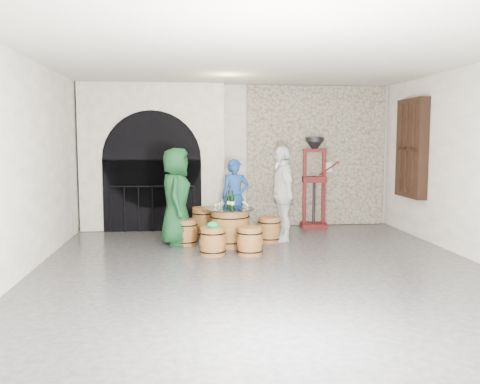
{
  "coord_description": "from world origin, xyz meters",
  "views": [
    {
      "loc": [
        -1.12,
        -7.52,
        1.97
      ],
      "look_at": [
        -0.22,
        1.38,
        1.05
      ],
      "focal_mm": 38.0,
      "sensor_mm": 36.0,
      "label": 1
    }
  ],
  "objects": [
    {
      "name": "ground",
      "position": [
        0.0,
        0.0,
        0.0
      ],
      "size": [
        8.0,
        8.0,
        0.0
      ],
      "primitive_type": "plane",
      "color": "#2A2A2D",
      "rests_on": "ground"
    },
    {
      "name": "barrel_stool_left",
      "position": [
        -1.19,
        1.94,
        0.24
      ],
      "size": [
        0.46,
        0.46,
        0.48
      ],
      "color": "brown",
      "rests_on": "ground"
    },
    {
      "name": "side_barrel",
      "position": [
        -0.85,
        2.67,
        0.3
      ],
      "size": [
        0.46,
        0.46,
        0.61
      ],
      "rotation": [
        0.0,
        0.0,
        0.24
      ],
      "color": "brown",
      "rests_on": "ground"
    },
    {
      "name": "tasting_glass_c",
      "position": [
        -0.51,
        2.05,
        0.75
      ],
      "size": [
        0.05,
        0.05,
        0.1
      ],
      "primitive_type": null,
      "color": "#A45F1F",
      "rests_on": "barrel_table"
    },
    {
      "name": "person_green",
      "position": [
        -1.36,
        1.97,
        0.91
      ],
      "size": [
        0.63,
        0.92,
        1.82
      ],
      "primitive_type": "imported",
      "rotation": [
        0.0,
        0.0,
        1.52
      ],
      "color": "#103A1C",
      "rests_on": "ground"
    },
    {
      "name": "person_white",
      "position": [
        0.69,
        2.18,
        0.93
      ],
      "size": [
        0.54,
        1.12,
        1.86
      ],
      "primitive_type": "imported",
      "rotation": [
        0.0,
        0.0,
        -1.49
      ],
      "color": "silver",
      "rests_on": "ground"
    },
    {
      "name": "tasting_glass_b",
      "position": [
        -0.07,
        1.89,
        0.75
      ],
      "size": [
        0.05,
        0.05,
        0.1
      ],
      "primitive_type": null,
      "color": "#A45F1F",
      "rests_on": "barrel_table"
    },
    {
      "name": "barrel_stool_right",
      "position": [
        0.42,
        2.09,
        0.24
      ],
      "size": [
        0.46,
        0.46,
        0.48
      ],
      "color": "brown",
      "rests_on": "ground"
    },
    {
      "name": "wall_left",
      "position": [
        -3.5,
        0.0,
        1.6
      ],
      "size": [
        0.0,
        8.0,
        8.0
      ],
      "primitive_type": "plane",
      "rotation": [
        1.57,
        0.0,
        1.57
      ],
      "color": "silver",
      "rests_on": "ground"
    },
    {
      "name": "wall_front",
      "position": [
        0.0,
        -4.0,
        1.6
      ],
      "size": [
        8.0,
        0.0,
        8.0
      ],
      "primitive_type": "plane",
      "rotation": [
        -1.57,
        0.0,
        0.0
      ],
      "color": "silver",
      "rests_on": "ground"
    },
    {
      "name": "stone_facing_panel",
      "position": [
        1.8,
        3.94,
        1.6
      ],
      "size": [
        3.2,
        0.12,
        3.18
      ],
      "primitive_type": "cube",
      "color": "#A19980",
      "rests_on": "ground"
    },
    {
      "name": "tasting_glass_e",
      "position": [
        -0.05,
        1.67,
        0.75
      ],
      "size": [
        0.05,
        0.05,
        0.1
      ],
      "primitive_type": null,
      "color": "#A45F1F",
      "rests_on": "barrel_table"
    },
    {
      "name": "tasting_glass_a",
      "position": [
        -0.64,
        1.66,
        0.75
      ],
      "size": [
        0.05,
        0.05,
        0.1
      ],
      "primitive_type": null,
      "color": "#A45F1F",
      "rests_on": "barrel_table"
    },
    {
      "name": "ceiling",
      "position": [
        0.0,
        0.0,
        3.2
      ],
      "size": [
        8.0,
        8.0,
        0.0
      ],
      "primitive_type": "plane",
      "rotation": [
        3.14,
        0.0,
        0.0
      ],
      "color": "beige",
      "rests_on": "wall_back"
    },
    {
      "name": "tasting_glass_d",
      "position": [
        -0.08,
        2.08,
        0.75
      ],
      "size": [
        0.05,
        0.05,
        0.1
      ],
      "primitive_type": null,
      "color": "#A45F1F",
      "rests_on": "barrel_table"
    },
    {
      "name": "barrel_stool_far",
      "position": [
        -0.21,
        2.62,
        0.24
      ],
      "size": [
        0.46,
        0.46,
        0.48
      ],
      "color": "brown",
      "rests_on": "ground"
    },
    {
      "name": "control_box",
      "position": [
        2.05,
        3.86,
        1.35
      ],
      "size": [
        0.18,
        0.1,
        0.22
      ],
      "primitive_type": "cube",
      "color": "silver",
      "rests_on": "wall_back"
    },
    {
      "name": "green_cap",
      "position": [
        -0.72,
        1.04,
        0.52
      ],
      "size": [
        0.24,
        0.19,
        0.11
      ],
      "color": "#0D9348",
      "rests_on": "barrel_stool_near_left"
    },
    {
      "name": "barrel_stool_near_left",
      "position": [
        -0.72,
        1.04,
        0.24
      ],
      "size": [
        0.46,
        0.46,
        0.48
      ],
      "color": "brown",
      "rests_on": "ground"
    },
    {
      "name": "tasting_glass_f",
      "position": [
        -0.56,
        1.81,
        0.75
      ],
      "size": [
        0.05,
        0.05,
        0.1
      ],
      "primitive_type": null,
      "color": "#A45F1F",
      "rests_on": "barrel_table"
    },
    {
      "name": "corking_press",
      "position": [
        1.67,
        3.54,
        1.18
      ],
      "size": [
        0.84,
        0.49,
        2.03
      ],
      "rotation": [
        0.0,
        0.0,
        -0.07
      ],
      "color": "#4F0F0D",
      "rests_on": "ground"
    },
    {
      "name": "wine_bottle_left",
      "position": [
        -0.38,
        1.88,
        0.83
      ],
      "size": [
        0.08,
        0.08,
        0.32
      ],
      "color": "black",
      "rests_on": "barrel_table"
    },
    {
      "name": "wine_bottle_right",
      "position": [
        -0.31,
        1.86,
        0.83
      ],
      "size": [
        0.08,
        0.08,
        0.32
      ],
      "color": "black",
      "rests_on": "barrel_table"
    },
    {
      "name": "wine_bottle_center",
      "position": [
        -0.33,
        1.76,
        0.83
      ],
      "size": [
        0.08,
        0.08,
        0.32
      ],
      "color": "black",
      "rests_on": "barrel_table"
    },
    {
      "name": "person_blue",
      "position": [
        -0.17,
        2.82,
        0.79
      ],
      "size": [
        0.6,
        0.41,
        1.58
      ],
      "primitive_type": "imported",
      "rotation": [
        0.0,
        0.0,
        0.06
      ],
      "color": "navy",
      "rests_on": "ground"
    },
    {
      "name": "wall_back",
      "position": [
        0.0,
        4.0,
        1.6
      ],
      "size": [
        8.0,
        0.0,
        8.0
      ],
      "primitive_type": "plane",
      "rotation": [
        1.57,
        0.0,
        0.0
      ],
      "color": "silver",
      "rests_on": "ground"
    },
    {
      "name": "shuttered_window",
      "position": [
        3.38,
        2.4,
        1.8
      ],
      "size": [
        0.23,
        1.1,
        2.0
      ],
      "color": "black",
      "rests_on": "wall_right"
    },
    {
      "name": "barrel_stool_near_right",
      "position": [
        -0.09,
        1.01,
        0.24
      ],
      "size": [
        0.46,
        0.46,
        0.48
      ],
      "color": "brown",
      "rests_on": "ground"
    },
    {
      "name": "barrel_table",
      "position": [
        -0.36,
        1.8,
        0.35
      ],
      "size": [
        0.91,
        0.91,
        0.7
      ],
      "color": "brown",
      "rests_on": "ground"
    },
    {
      "name": "arched_opening",
      "position": [
        -1.9,
        3.74,
        1.58
      ],
      "size": [
        3.1,
        0.6,
        3.19
      ],
      "color": "silver",
      "rests_on": "ground"
    }
  ]
}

